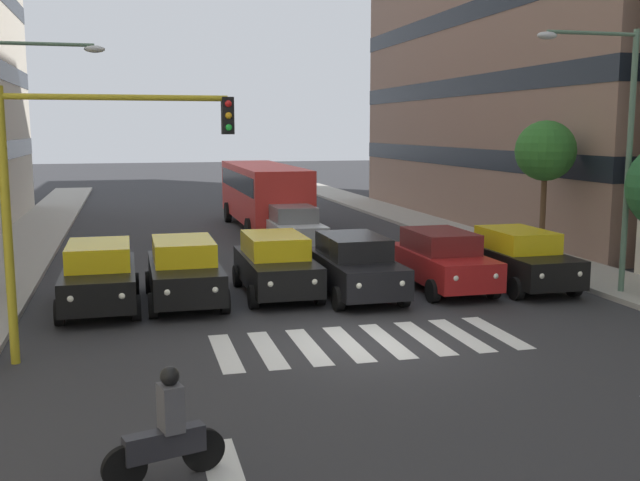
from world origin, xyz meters
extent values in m
plane|color=#2D2D30|center=(0.00, 0.00, 0.00)|extent=(180.00, 180.00, 0.00)
cube|color=black|center=(-15.14, -18.78, 3.33)|extent=(9.43, 25.49, 0.90)
cube|color=black|center=(-15.14, -18.78, 6.65)|extent=(9.43, 25.49, 0.90)
cube|color=black|center=(-15.14, -18.78, 9.98)|extent=(9.43, 25.49, 0.90)
cube|color=silver|center=(-3.15, 0.00, 0.00)|extent=(0.45, 2.80, 0.01)
cube|color=silver|center=(-2.25, 0.00, 0.00)|extent=(0.45, 2.80, 0.01)
cube|color=silver|center=(-1.35, 0.00, 0.00)|extent=(0.45, 2.80, 0.01)
cube|color=silver|center=(-0.45, 0.00, 0.00)|extent=(0.45, 2.80, 0.01)
cube|color=silver|center=(0.45, 0.00, 0.00)|extent=(0.45, 2.80, 0.01)
cube|color=silver|center=(1.35, 0.00, 0.00)|extent=(0.45, 2.80, 0.01)
cube|color=silver|center=(2.25, 0.00, 0.00)|extent=(0.45, 2.80, 0.01)
cube|color=silver|center=(3.15, 0.00, 0.00)|extent=(0.45, 2.80, 0.01)
cube|color=silver|center=(3.87, 5.50, 0.00)|extent=(0.50, 2.20, 0.01)
cube|color=black|center=(-6.15, -4.30, 0.72)|extent=(1.80, 4.40, 0.80)
cube|color=yellow|center=(-6.15, -4.50, 1.42)|extent=(1.58, 2.46, 0.60)
cylinder|color=black|center=(-7.05, -2.85, 0.32)|extent=(0.22, 0.64, 0.64)
cylinder|color=black|center=(-5.25, -2.85, 0.32)|extent=(0.22, 0.64, 0.64)
cylinder|color=black|center=(-7.05, -5.76, 0.32)|extent=(0.22, 0.64, 0.64)
cylinder|color=black|center=(-5.25, -5.76, 0.32)|extent=(0.22, 0.64, 0.64)
sphere|color=white|center=(-6.72, -2.15, 0.80)|extent=(0.18, 0.18, 0.18)
sphere|color=white|center=(-5.57, -2.15, 0.80)|extent=(0.18, 0.18, 0.18)
cube|color=maroon|center=(-3.80, -4.61, 0.72)|extent=(1.80, 4.40, 0.80)
cube|color=maroon|center=(-3.80, -4.81, 1.42)|extent=(1.58, 2.46, 0.60)
cylinder|color=black|center=(-4.70, -3.15, 0.32)|extent=(0.22, 0.64, 0.64)
cylinder|color=black|center=(-2.90, -3.15, 0.32)|extent=(0.22, 0.64, 0.64)
cylinder|color=black|center=(-4.70, -6.06, 0.32)|extent=(0.22, 0.64, 0.64)
cylinder|color=black|center=(-2.90, -6.06, 0.32)|extent=(0.22, 0.64, 0.64)
sphere|color=white|center=(-4.38, -2.46, 0.80)|extent=(0.18, 0.18, 0.18)
sphere|color=white|center=(-3.23, -2.46, 0.80)|extent=(0.18, 0.18, 0.18)
cube|color=black|center=(-1.06, -4.36, 0.72)|extent=(1.80, 4.40, 0.80)
cube|color=black|center=(-1.06, -4.56, 1.42)|extent=(1.58, 2.46, 0.60)
cylinder|color=black|center=(-1.96, -2.90, 0.32)|extent=(0.22, 0.64, 0.64)
cylinder|color=black|center=(-0.16, -2.90, 0.32)|extent=(0.22, 0.64, 0.64)
cylinder|color=black|center=(-1.96, -5.81, 0.32)|extent=(0.22, 0.64, 0.64)
cylinder|color=black|center=(-0.16, -5.81, 0.32)|extent=(0.22, 0.64, 0.64)
sphere|color=white|center=(-1.63, -2.21, 0.80)|extent=(0.18, 0.18, 0.18)
sphere|color=white|center=(-0.48, -2.21, 0.80)|extent=(0.18, 0.18, 0.18)
cube|color=black|center=(1.05, -5.11, 0.72)|extent=(1.80, 4.40, 0.80)
cube|color=yellow|center=(1.05, -5.31, 1.42)|extent=(1.58, 2.46, 0.60)
cylinder|color=black|center=(0.15, -3.66, 0.32)|extent=(0.22, 0.64, 0.64)
cylinder|color=black|center=(1.95, -3.66, 0.32)|extent=(0.22, 0.64, 0.64)
cylinder|color=black|center=(0.15, -6.56, 0.32)|extent=(0.22, 0.64, 0.64)
cylinder|color=black|center=(1.95, -6.56, 0.32)|extent=(0.22, 0.64, 0.64)
sphere|color=white|center=(0.47, -2.96, 0.80)|extent=(0.18, 0.18, 0.18)
sphere|color=white|center=(1.62, -2.96, 0.80)|extent=(0.18, 0.18, 0.18)
cube|color=black|center=(3.63, -4.79, 0.72)|extent=(1.80, 4.40, 0.80)
cube|color=yellow|center=(3.63, -4.99, 1.42)|extent=(1.58, 2.46, 0.60)
cylinder|color=black|center=(2.73, -3.34, 0.32)|extent=(0.22, 0.64, 0.64)
cylinder|color=black|center=(4.53, -3.34, 0.32)|extent=(0.22, 0.64, 0.64)
cylinder|color=black|center=(2.73, -6.24, 0.32)|extent=(0.22, 0.64, 0.64)
cylinder|color=black|center=(4.53, -6.24, 0.32)|extent=(0.22, 0.64, 0.64)
sphere|color=white|center=(3.05, -2.64, 0.80)|extent=(0.18, 0.18, 0.18)
sphere|color=white|center=(4.20, -2.64, 0.80)|extent=(0.18, 0.18, 0.18)
cube|color=black|center=(5.83, -4.65, 0.72)|extent=(1.80, 4.40, 0.80)
cube|color=yellow|center=(5.83, -4.85, 1.42)|extent=(1.58, 2.46, 0.60)
cylinder|color=black|center=(4.93, -3.20, 0.32)|extent=(0.22, 0.64, 0.64)
cylinder|color=black|center=(6.73, -3.20, 0.32)|extent=(0.22, 0.64, 0.64)
cylinder|color=black|center=(4.93, -6.11, 0.32)|extent=(0.22, 0.64, 0.64)
cylinder|color=black|center=(6.73, -6.11, 0.32)|extent=(0.22, 0.64, 0.64)
sphere|color=white|center=(5.25, -2.50, 0.80)|extent=(0.18, 0.18, 0.18)
sphere|color=white|center=(6.40, -2.50, 0.80)|extent=(0.18, 0.18, 0.18)
cube|color=#B2B7BC|center=(-1.14, -12.76, 0.72)|extent=(1.80, 4.40, 0.80)
cube|color=slate|center=(-1.14, -12.96, 1.42)|extent=(1.58, 2.46, 0.60)
cylinder|color=black|center=(-2.04, -11.30, 0.32)|extent=(0.22, 0.64, 0.64)
cylinder|color=black|center=(-0.24, -11.30, 0.32)|extent=(0.22, 0.64, 0.64)
cylinder|color=black|center=(-2.04, -14.21, 0.32)|extent=(0.22, 0.64, 0.64)
cylinder|color=black|center=(-0.24, -14.21, 0.32)|extent=(0.22, 0.64, 0.64)
sphere|color=white|center=(-1.71, -10.61, 0.80)|extent=(0.18, 0.18, 0.18)
sphere|color=white|center=(-0.56, -10.61, 0.80)|extent=(0.18, 0.18, 0.18)
cube|color=red|center=(-1.06, -18.89, 1.75)|extent=(2.50, 10.50, 2.50)
cube|color=black|center=(-1.06, -18.89, 2.30)|extent=(2.52, 9.87, 0.80)
cylinder|color=black|center=(-2.31, -15.21, 0.50)|extent=(0.28, 1.00, 1.00)
cylinder|color=black|center=(0.19, -15.21, 0.50)|extent=(0.28, 1.00, 1.00)
cylinder|color=black|center=(-2.31, -22.04, 0.50)|extent=(0.28, 1.00, 1.00)
cylinder|color=black|center=(0.19, -22.04, 0.50)|extent=(0.28, 1.00, 1.00)
cylinder|color=black|center=(5.19, 5.66, 0.30)|extent=(0.60, 0.26, 0.60)
cylinder|color=black|center=(4.14, 5.36, 0.30)|extent=(0.60, 0.26, 0.60)
cube|color=#232328|center=(4.66, 5.51, 0.52)|extent=(1.12, 0.53, 0.36)
cube|color=#4C4C51|center=(4.57, 5.48, 1.00)|extent=(0.37, 0.42, 0.64)
sphere|color=black|center=(4.57, 5.48, 1.44)|extent=(0.26, 0.26, 0.26)
cylinder|color=#AD991E|center=(7.34, -0.36, 2.75)|extent=(0.18, 0.18, 5.50)
cylinder|color=#AD991E|center=(5.15, -0.36, 5.30)|extent=(4.38, 0.12, 0.12)
cube|color=black|center=(2.97, -0.36, 4.95)|extent=(0.24, 0.28, 0.76)
sphere|color=red|center=(2.97, -0.21, 5.19)|extent=(0.14, 0.14, 0.14)
sphere|color=orange|center=(2.97, -0.21, 4.95)|extent=(0.14, 0.14, 0.14)
sphere|color=green|center=(2.97, -0.21, 4.71)|extent=(0.14, 0.14, 0.14)
cylinder|color=#4C6B56|center=(-8.34, -2.53, 3.74)|extent=(0.16, 0.16, 7.17)
cylinder|color=#4C6B56|center=(-7.00, -2.53, 7.17)|extent=(2.69, 0.10, 0.10)
ellipsoid|color=#B7BCC1|center=(-5.65, -2.53, 7.07)|extent=(0.56, 0.28, 0.20)
cylinder|color=#4C6B56|center=(8.34, -6.61, 3.62)|extent=(0.16, 0.16, 6.94)
cylinder|color=#4C6B56|center=(7.05, -6.61, 6.94)|extent=(2.58, 0.10, 0.10)
ellipsoid|color=#B7BCC1|center=(5.77, -6.61, 6.84)|extent=(0.56, 0.28, 0.20)
cylinder|color=#513823|center=(-9.12, -8.04, 1.72)|extent=(0.20, 0.20, 3.14)
sphere|color=#2D6B28|center=(-9.12, -8.04, 3.92)|extent=(2.11, 2.11, 2.11)
camera|label=1|loc=(5.00, 15.12, 4.69)|focal=41.57mm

